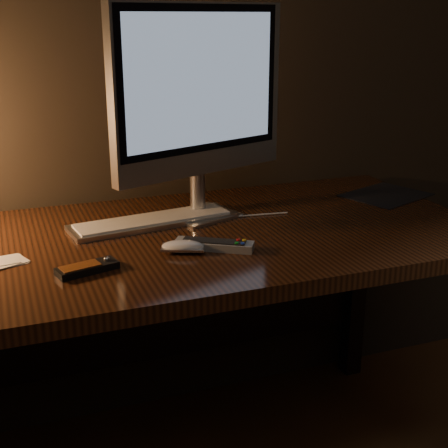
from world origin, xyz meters
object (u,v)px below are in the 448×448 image
object	(u,v)px
monitor	(201,95)
desk	(174,271)
mouse	(183,248)
keyboard	(153,221)
media_remote	(87,268)
tv_remote	(214,245)

from	to	relation	value
monitor	desk	bearing A→B (deg)	-170.61
desk	mouse	size ratio (longest dim) A/B	15.78
keyboard	media_remote	size ratio (longest dim) A/B	3.15
desk	media_remote	xyz separation A→B (m)	(-0.26, -0.23, 0.14)
monitor	mouse	bearing A→B (deg)	-137.60
keyboard	desk	bearing A→B (deg)	-51.32
monitor	tv_remote	bearing A→B (deg)	-121.54
keyboard	mouse	world-z (taller)	mouse
desk	tv_remote	bearing A→B (deg)	-76.70
keyboard	tv_remote	xyz separation A→B (m)	(0.09, -0.24, 0.00)
desk	tv_remote	world-z (taller)	tv_remote
mouse	media_remote	xyz separation A→B (m)	(-0.23, -0.04, -0.00)
tv_remote	mouse	bearing A→B (deg)	-154.12
tv_remote	monitor	bearing A→B (deg)	109.50
desk	keyboard	size ratio (longest dim) A/B	3.55
mouse	desk	bearing A→B (deg)	102.91
keyboard	media_remote	world-z (taller)	media_remote
keyboard	media_remote	distance (m)	0.35
desk	keyboard	world-z (taller)	keyboard
monitor	media_remote	world-z (taller)	monitor
monitor	tv_remote	world-z (taller)	monitor
mouse	tv_remote	world-z (taller)	tv_remote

